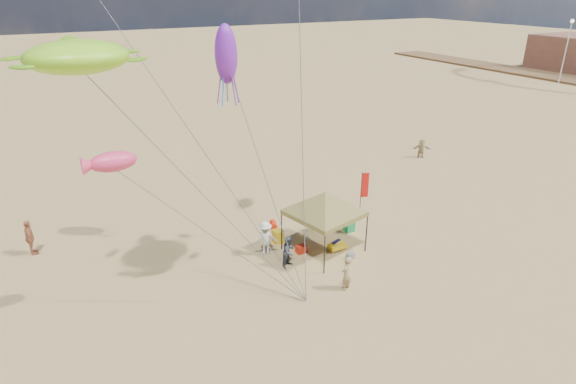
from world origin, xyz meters
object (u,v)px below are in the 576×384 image
object	(u,v)px
canopy_tent	(325,194)
chair_green	(349,225)
feather_flag	(364,188)
cooler_red	(301,249)
beach_cart	(337,246)
cooler_blue	(340,215)
person_near_a	(346,273)
lamp_north	(568,41)
chair_yellow	(278,236)
person_near_b	(289,252)
person_far_c	(421,149)
person_near_c	(265,238)
person_far_a	(30,238)

from	to	relation	value
canopy_tent	chair_green	bearing A→B (deg)	24.82
feather_flag	cooler_red	size ratio (longest dim) A/B	5.35
feather_flag	beach_cart	distance (m)	4.21
cooler_blue	beach_cart	size ratio (longest dim) A/B	0.60
person_near_a	lamp_north	world-z (taller)	lamp_north
chair_yellow	person_near_b	xyz separation A→B (m)	(-0.60, -2.25, 0.43)
person_far_c	person_near_c	bearing A→B (deg)	-126.46
cooler_blue	person_far_a	xyz separation A→B (m)	(-15.68, 4.01, 0.73)
chair_green	feather_flag	bearing A→B (deg)	28.01
cooler_red	chair_green	bearing A→B (deg)	12.25
chair_green	cooler_red	bearing A→B (deg)	-167.75
person_near_c	person_near_b	bearing A→B (deg)	126.75
cooler_blue	person_near_b	xyz separation A→B (m)	(-5.06, -3.07, 0.59)
cooler_blue	lamp_north	size ratio (longest dim) A/B	0.07
cooler_blue	person_far_a	distance (m)	16.20
cooler_red	chair_yellow	world-z (taller)	chair_yellow
person_far_a	chair_yellow	bearing A→B (deg)	-112.78
chair_green	lamp_north	size ratio (longest dim) A/B	0.08
beach_cart	canopy_tent	bearing A→B (deg)	156.29
lamp_north	feather_flag	bearing A→B (deg)	-157.30
chair_green	person_near_a	distance (m)	5.51
cooler_blue	person_near_c	world-z (taller)	person_near_c
cooler_blue	chair_green	world-z (taller)	chair_green
person_near_c	lamp_north	bearing A→B (deg)	-140.52
canopy_tent	person_near_c	world-z (taller)	canopy_tent
cooler_red	lamp_north	xyz separation A→B (m)	(53.64, 21.92, 5.33)
cooler_blue	lamp_north	world-z (taller)	lamp_north
person_far_a	person_far_c	world-z (taller)	person_far_a
feather_flag	person_near_b	world-z (taller)	feather_flag
feather_flag	person_far_a	bearing A→B (deg)	163.99
chair_green	person_near_c	xyz separation A→B (m)	(-5.05, -0.02, 0.54)
beach_cart	person_near_c	distance (m)	3.68
chair_yellow	person_near_b	distance (m)	2.37
cooler_red	person_near_b	bearing A→B (deg)	-146.05
cooler_blue	person_near_a	bearing A→B (deg)	-122.53
cooler_red	person_near_c	xyz separation A→B (m)	(-1.64, 0.72, 0.70)
feather_flag	person_far_c	distance (m)	12.20
feather_flag	person_near_b	xyz separation A→B (m)	(-6.04, -2.30, -1.16)
person_near_a	person_near_c	size ratio (longest dim) A/B	0.90
canopy_tent	person_near_a	size ratio (longest dim) A/B	3.62
chair_green	chair_yellow	xyz separation A→B (m)	(-3.96, 0.74, 0.00)
beach_cart	person_far_a	size ratio (longest dim) A/B	0.49
canopy_tent	person_near_c	xyz separation A→B (m)	(-2.71, 1.06, -2.19)
chair_green	person_far_c	world-z (taller)	person_far_c
cooler_blue	person_near_a	xyz separation A→B (m)	(-3.79, -5.95, 0.62)
feather_flag	person_near_a	bearing A→B (deg)	-132.70
feather_flag	lamp_north	distance (m)	52.95
canopy_tent	person_near_a	world-z (taller)	canopy_tent
person_near_b	lamp_north	xyz separation A→B (m)	(54.78, 22.69, 4.74)
cooler_red	chair_green	size ratio (longest dim) A/B	0.77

